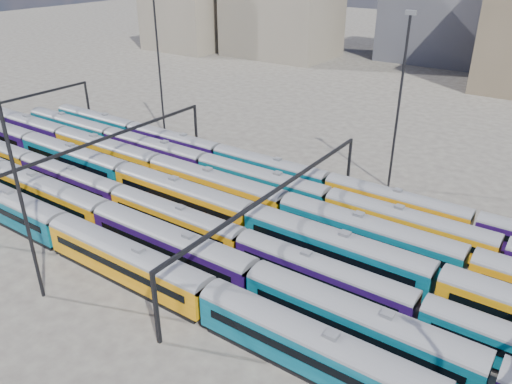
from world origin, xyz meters
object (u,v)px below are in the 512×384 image
Objects in this scene: rake_0 at (209,296)px; rake_2 at (119,196)px; rake_1 at (171,243)px; mast_2 at (15,175)px.

rake_2 is (-24.08, 10.00, -0.29)m from rake_0.
rake_0 is 10.89m from rake_1.
rake_2 is at bearing 160.85° from rake_1.
mast_2 is at bearing -121.02° from rake_1.
rake_1 reaches higher than rake_2.
rake_0 is 1.11× the size of rake_2.
rake_1 is 17.82m from mast_2.
rake_2 is 4.81× the size of mast_2.
mast_2 is (7.19, -17.00, 11.31)m from rake_2.
rake_2 is 21.65m from mast_2.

